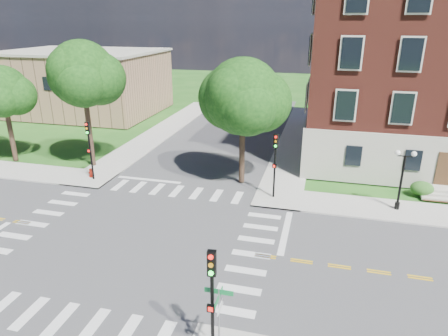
% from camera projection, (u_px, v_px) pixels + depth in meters
% --- Properties ---
extents(ground, '(160.00, 160.00, 0.00)m').
position_uv_depth(ground, '(134.00, 238.00, 24.14)').
color(ground, '#1C5217').
rests_on(ground, ground).
extents(road_ew, '(90.00, 12.00, 0.01)m').
position_uv_depth(road_ew, '(134.00, 238.00, 24.14)').
color(road_ew, '#3D3D3F').
rests_on(road_ew, ground).
extents(road_ns, '(12.00, 90.00, 0.01)m').
position_uv_depth(road_ns, '(134.00, 238.00, 24.14)').
color(road_ns, '#3D3D3F').
rests_on(road_ns, ground).
extents(sidewalk_ne, '(34.00, 34.00, 0.12)m').
position_uv_depth(sidewalk_ne, '(377.00, 171.00, 34.50)').
color(sidewalk_ne, '#9E9B93').
rests_on(sidewalk_ne, ground).
extents(sidewalk_nw, '(34.00, 34.00, 0.12)m').
position_uv_depth(sidewalk_nw, '(66.00, 145.00, 41.63)').
color(sidewalk_nw, '#9E9B93').
rests_on(sidewalk_nw, ground).
extents(crosswalk_east, '(2.20, 10.20, 0.02)m').
position_uv_depth(crosswalk_east, '(251.00, 254.00, 22.47)').
color(crosswalk_east, silver).
rests_on(crosswalk_east, ground).
extents(stop_bar_east, '(0.40, 5.50, 0.00)m').
position_uv_depth(stop_bar_east, '(285.00, 232.00, 24.82)').
color(stop_bar_east, silver).
rests_on(stop_bar_east, ground).
extents(secondary_building, '(20.40, 15.40, 8.30)m').
position_uv_depth(secondary_building, '(84.00, 82.00, 54.94)').
color(secondary_building, '#9F7657').
rests_on(secondary_building, ground).
extents(tree_b, '(4.40, 4.40, 8.62)m').
position_uv_depth(tree_b, '(3.00, 91.00, 34.77)').
color(tree_b, black).
rests_on(tree_b, ground).
extents(tree_c, '(5.55, 5.55, 10.81)m').
position_uv_depth(tree_c, '(82.00, 74.00, 33.01)').
color(tree_c, black).
rests_on(tree_c, ground).
extents(tree_d, '(5.82, 5.82, 9.78)m').
position_uv_depth(tree_d, '(243.00, 97.00, 29.78)').
color(tree_d, black).
rests_on(tree_d, ground).
extents(traffic_signal_se, '(0.34, 0.38, 4.80)m').
position_uv_depth(traffic_signal_se, '(212.00, 292.00, 14.43)').
color(traffic_signal_se, black).
rests_on(traffic_signal_se, ground).
extents(traffic_signal_ne, '(0.37, 0.44, 4.80)m').
position_uv_depth(traffic_signal_ne, '(275.00, 158.00, 28.34)').
color(traffic_signal_ne, black).
rests_on(traffic_signal_ne, ground).
extents(traffic_signal_nw, '(0.36, 0.42, 4.80)m').
position_uv_depth(traffic_signal_nw, '(89.00, 143.00, 31.61)').
color(traffic_signal_nw, black).
rests_on(traffic_signal_nw, ground).
extents(twin_lamp_west, '(1.36, 0.36, 4.23)m').
position_uv_depth(twin_lamp_west, '(402.00, 177.00, 26.74)').
color(twin_lamp_west, black).
rests_on(twin_lamp_west, ground).
extents(street_sign_pole, '(1.10, 1.10, 3.10)m').
position_uv_depth(street_sign_pole, '(219.00, 310.00, 14.86)').
color(street_sign_pole, gray).
rests_on(street_sign_pole, ground).
extents(fire_hydrant, '(0.35, 0.35, 0.75)m').
position_uv_depth(fire_hydrant, '(91.00, 173.00, 33.03)').
color(fire_hydrant, '#9D190C').
rests_on(fire_hydrant, ground).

